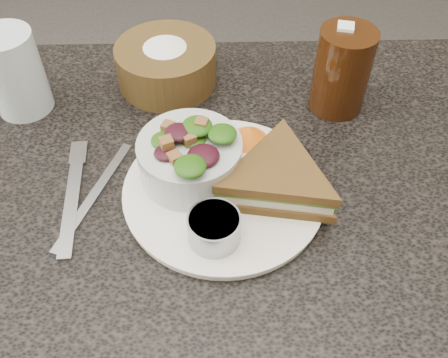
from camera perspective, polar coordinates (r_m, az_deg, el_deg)
name	(u,v)px	position (r m, az deg, el deg)	size (l,w,h in m)	color
dining_table	(203,318)	(0.98, -2.41, -15.63)	(1.00, 0.70, 0.75)	black
dinner_plate	(224,191)	(0.66, 0.00, -1.40)	(0.26, 0.26, 0.01)	silver
sandwich	(277,179)	(0.64, 6.13, 0.01)	(0.18, 0.18, 0.05)	#4A3515
salad_bowl	(190,153)	(0.64, -3.93, 2.98)	(0.14, 0.14, 0.08)	#AAB4B0
dressing_ramekin	(214,228)	(0.59, -1.13, -5.66)	(0.06, 0.06, 0.04)	#8E929B
orange_wedge	(249,134)	(0.71, 2.87, 5.21)	(0.06, 0.06, 0.03)	orange
fork	(72,201)	(0.68, -16.99, -2.47)	(0.02, 0.18, 0.00)	#9B9DA1
knife	(94,195)	(0.68, -14.60, -1.76)	(0.01, 0.20, 0.00)	#979A9E
bread_basket	(166,59)	(0.82, -6.67, 13.51)	(0.16, 0.16, 0.09)	brown
cola_glass	(343,67)	(0.77, 13.40, 12.32)	(0.08, 0.08, 0.14)	black
water_glass	(14,73)	(0.81, -22.84, 11.13)	(0.08, 0.08, 0.13)	silver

